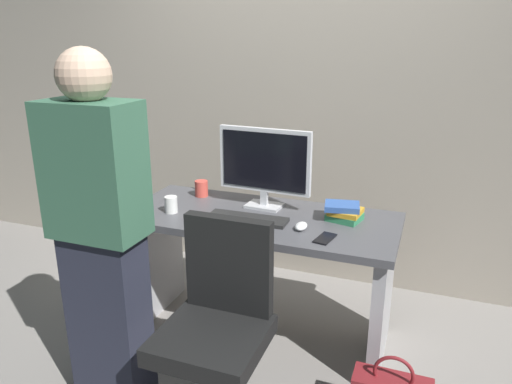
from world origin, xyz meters
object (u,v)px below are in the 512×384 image
(keyboard, at_px, (247,219))
(book_stack, at_px, (344,212))
(mouse, at_px, (301,226))
(cup_by_monitor, at_px, (201,188))
(monitor, at_px, (264,164))
(cell_phone, at_px, (325,238))
(person_at_desk, at_px, (101,236))
(desk, at_px, (259,253))
(office_chair, at_px, (218,338))
(cup_near_keyboard, at_px, (171,205))

(keyboard, relative_size, book_stack, 2.01)
(mouse, bearing_deg, cup_by_monitor, 157.01)
(mouse, bearing_deg, book_stack, 49.13)
(monitor, xyz_separation_m, cell_phone, (0.43, -0.33, -0.25))
(person_at_desk, bearing_deg, desk, 57.41)
(desk, relative_size, mouse, 14.95)
(mouse, bearing_deg, monitor, 139.23)
(desk, relative_size, book_stack, 7.00)
(person_at_desk, bearing_deg, monitor, 62.76)
(keyboard, xyz_separation_m, mouse, (0.30, -0.02, 0.01))
(office_chair, xyz_separation_m, person_at_desk, (-0.53, -0.04, 0.41))
(book_stack, bearing_deg, person_at_desk, -137.84)
(mouse, bearing_deg, cup_near_keyboard, -178.88)
(person_at_desk, relative_size, cup_by_monitor, 16.97)
(monitor, height_order, book_stack, monitor)
(mouse, xyz_separation_m, book_stack, (0.18, 0.21, 0.03))
(person_at_desk, distance_m, cup_near_keyboard, 0.61)
(book_stack, bearing_deg, desk, -168.00)
(monitor, relative_size, cup_near_keyboard, 5.91)
(desk, height_order, person_at_desk, person_at_desk)
(office_chair, distance_m, book_stack, 0.95)
(office_chair, bearing_deg, cell_phone, 55.87)
(book_stack, distance_m, cell_phone, 0.29)
(office_chair, bearing_deg, book_stack, 64.38)
(person_at_desk, distance_m, cup_by_monitor, 0.93)
(cup_by_monitor, xyz_separation_m, cell_phone, (0.86, -0.38, -0.04))
(cup_near_keyboard, xyz_separation_m, cell_phone, (0.88, -0.06, -0.04))
(mouse, relative_size, cup_near_keyboard, 1.09)
(keyboard, xyz_separation_m, cup_by_monitor, (-0.41, 0.28, 0.04))
(person_at_desk, relative_size, monitor, 3.03)
(office_chair, xyz_separation_m, cell_phone, (0.34, 0.51, 0.32))
(mouse, distance_m, book_stack, 0.27)
(monitor, xyz_separation_m, keyboard, (-0.01, -0.23, -0.25))
(cup_by_monitor, bearing_deg, monitor, -7.36)
(keyboard, bearing_deg, office_chair, -81.87)
(cup_near_keyboard, bearing_deg, monitor, 30.04)
(monitor, bearing_deg, keyboard, -93.26)
(cup_near_keyboard, bearing_deg, keyboard, 4.44)
(desk, relative_size, office_chair, 1.59)
(monitor, height_order, cup_near_keyboard, monitor)
(cup_by_monitor, bearing_deg, office_chair, -60.02)
(desk, xyz_separation_m, cup_near_keyboard, (-0.47, -0.13, 0.27))
(cell_phone, bearing_deg, cup_by_monitor, 166.45)
(monitor, relative_size, book_stack, 2.53)
(cup_by_monitor, bearing_deg, cup_near_keyboard, -94.86)
(cup_near_keyboard, bearing_deg, book_stack, 13.45)
(keyboard, height_order, mouse, mouse)
(mouse, distance_m, cell_phone, 0.16)
(desk, relative_size, cell_phone, 10.38)
(desk, bearing_deg, cell_phone, -24.93)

